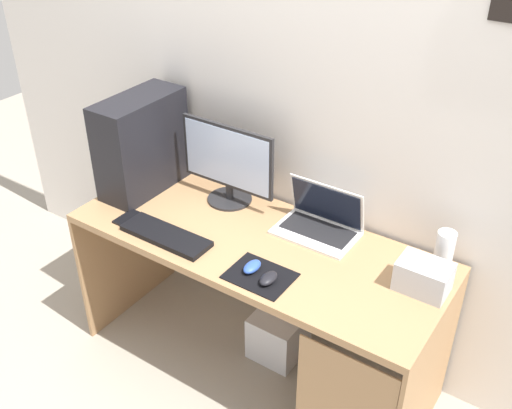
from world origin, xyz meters
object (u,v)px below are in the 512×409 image
Objects in this scene: subwoofer at (278,335)px; monitor at (228,164)px; keyboard at (166,236)px; projector at (423,277)px; cell_phone at (128,218)px; mouse_right at (269,278)px; laptop at (319,222)px; mouse_left at (252,267)px; speaker at (444,252)px; pc_tower at (142,144)px.

monitor is at bearing 168.99° from subwoofer.
keyboard is at bearing -138.56° from subwoofer.
projector is 1.33m from cell_phone.
projector is 2.08× the size of mouse_right.
laptop is 3.71× the size of mouse_left.
keyboard is at bearing -96.28° from monitor.
cell_phone is 0.53× the size of subwoofer.
keyboard is at bearing -141.21° from laptop.
laptop is at bearing 30.72° from subwoofer.
speaker is at bearing 82.87° from projector.
mouse_left is at bearing -43.94° from monitor.
speaker is at bearing 3.42° from laptop.
cell_phone is (-0.69, -0.00, -0.02)m from mouse_left.
pc_tower is at bearing -179.43° from projector.
monitor is at bearing 83.72° from keyboard.
monitor is 0.52m from cell_phone.
mouse_left is (0.82, -0.26, -0.21)m from pc_tower.
keyboard is 0.25m from cell_phone.
projector is 0.48× the size of keyboard.
subwoofer is at bearing 41.44° from keyboard.
pc_tower is 1.95× the size of subwoofer.
monitor is (0.42, 0.12, -0.04)m from pc_tower.
pc_tower is 1.44m from projector.
projector is (1.01, -0.11, -0.14)m from monitor.
monitor is at bearing 16.19° from pc_tower.
projector is at bearing -13.71° from laptop.
projector is 1.09m from keyboard.
projector is 0.82× the size of subwoofer.
mouse_right is 0.74× the size of cell_phone.
pc_tower reaches higher than subwoofer.
pc_tower is at bearing -171.06° from laptop.
mouse_right is at bearing -39.64° from monitor.
speaker is 0.77m from mouse_left.
pc_tower is 4.93× the size of mouse_left.
speaker is 1.01m from subwoofer.
speaker is 1.39m from cell_phone.
keyboard is at bearing -156.93° from speaker.
pc_tower is at bearing -173.12° from speaker.
projector is at bearing 0.57° from pc_tower.
mouse_right is (0.01, -0.43, -0.02)m from laptop.
mouse_left is at bearing 165.26° from mouse_right.
laptop reaches higher than speaker.
pc_tower reaches higher than projector.
projector is at bearing 30.38° from mouse_right.
pc_tower is 0.98m from mouse_right.
projector is at bearing 12.18° from cell_phone.
mouse_right is at bearing -139.15° from speaker.
mouse_right is at bearing -65.68° from subwoofer.
keyboard is at bearing -164.28° from projector.
speaker is 1.89× the size of mouse_right.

